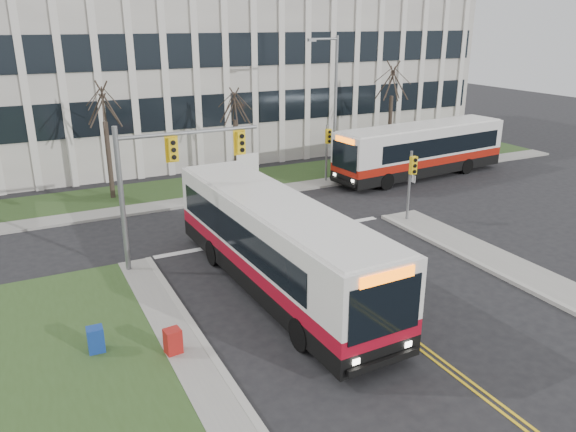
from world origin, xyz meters
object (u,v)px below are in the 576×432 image
(bus_main, at_px, (276,247))
(newspaper_box_red, at_px, (173,343))
(streetlight, at_px, (333,101))
(bus_cross, at_px, (420,151))
(directory_sign, at_px, (248,166))
(newspaper_box_blue, at_px, (96,341))

(bus_main, distance_m, newspaper_box_red, 5.87)
(streetlight, bearing_deg, bus_main, -128.20)
(streetlight, height_order, newspaper_box_red, streetlight)
(bus_cross, bearing_deg, directory_sign, -113.01)
(bus_main, distance_m, bus_cross, 19.46)
(streetlight, xyz_separation_m, newspaper_box_blue, (-17.53, -14.85, -4.72))
(streetlight, xyz_separation_m, bus_cross, (5.64, -2.20, -3.47))
(bus_cross, height_order, newspaper_box_blue, bus_cross)
(streetlight, distance_m, newspaper_box_blue, 23.46)
(bus_cross, xyz_separation_m, newspaper_box_blue, (-23.17, -12.65, -1.25))
(bus_main, height_order, newspaper_box_blue, bus_main)
(streetlight, distance_m, bus_main, 17.16)
(bus_main, height_order, bus_cross, bus_main)
(bus_main, relative_size, bus_cross, 1.04)
(streetlight, bearing_deg, newspaper_box_red, -133.75)
(streetlight, height_order, bus_main, streetlight)
(newspaper_box_red, bearing_deg, bus_cross, 26.94)
(directory_sign, bearing_deg, streetlight, -13.23)
(directory_sign, height_order, bus_cross, bus_cross)
(directory_sign, bearing_deg, newspaper_box_red, -119.56)
(newspaper_box_blue, bearing_deg, bus_main, 15.41)
(bus_cross, bearing_deg, newspaper_box_red, -62.22)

